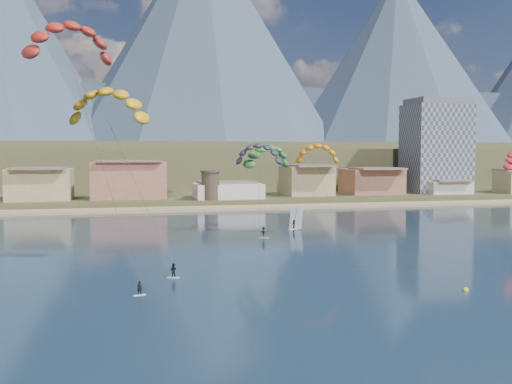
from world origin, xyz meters
TOP-DOWN VIEW (x-y plane):
  - ground at (0.00, 0.00)m, footprint 2400.00×2400.00m
  - beach at (0.00, 106.00)m, footprint 2200.00×12.00m
  - land at (0.00, 560.00)m, footprint 2200.00×900.00m
  - foothills at (22.39, 232.47)m, footprint 940.00×210.00m
  - mountain_ridge at (-14.60, 823.65)m, footprint 2060.00×480.00m
  - town at (-40.00, 122.00)m, footprint 400.00×24.00m
  - apartment_tower at (85.00, 128.00)m, footprint 20.00×16.00m
  - watchtower at (5.00, 114.00)m, footprint 5.82×5.82m
  - kitesurfer_red at (-25.55, 21.73)m, footprint 14.49×14.14m
  - kitesurfer_yellow at (-21.34, 32.22)m, footprint 15.25×16.49m
  - kitesurfer_green at (9.53, 63.84)m, footprint 12.03×17.62m
  - distant_kite_dark at (6.58, 58.36)m, footprint 10.44×7.52m
  - distant_kite_orange at (16.60, 52.44)m, footprint 9.14×6.54m
  - distant_kite_red at (63.29, 58.81)m, footprint 8.06×8.65m
  - windsurfer at (15.02, 61.82)m, footprint 2.66×2.92m
  - buoy at (19.01, 6.09)m, footprint 0.65×0.65m

SIDE VIEW (x-z plane):
  - ground at x=0.00m, z-range 0.00..0.00m
  - land at x=0.00m, z-range -2.00..2.00m
  - buoy at x=19.01m, z-range -0.21..0.44m
  - beach at x=0.00m, z-range -0.20..0.70m
  - windsurfer at x=15.02m, z-range -0.83..3.73m
  - watchtower at x=5.00m, z-range 2.07..10.67m
  - town at x=-40.00m, z-range 2.00..14.00m
  - foothills at x=22.39m, z-range 0.08..18.08m
  - distant_kite_red at x=63.29m, z-range 5.78..23.28m
  - kitesurfer_green at x=9.53m, z-range 5.60..25.90m
  - distant_kite_dark at x=6.58m, z-range 6.60..26.05m
  - distant_kite_orange at x=16.60m, z-range 6.74..25.92m
  - apartment_tower at x=85.00m, z-range 1.82..33.82m
  - kitesurfer_yellow at x=-21.34m, z-range 9.51..36.99m
  - kitesurfer_red at x=-25.55m, z-range 13.44..46.70m
  - mountain_ridge at x=-14.60m, z-range -49.69..350.31m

